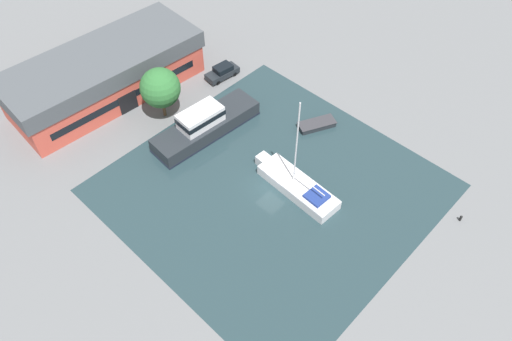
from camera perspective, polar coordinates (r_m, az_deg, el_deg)
The scene contains 9 objects.
ground_plane at distance 52.81m, azimuth 1.78°, elevation -2.00°, with size 440.00×440.00×0.00m, color slate.
water_canal at distance 52.80m, azimuth 1.78°, elevation -1.99°, with size 29.87×30.24×0.01m, color #23383D.
warehouse_building at distance 64.52m, azimuth -16.92°, elevation 10.52°, with size 24.48×10.85×5.84m.
quay_tree_near_building at distance 58.87m, azimuth -10.89°, elevation 9.25°, with size 4.70×4.70×6.53m.
parked_car at distance 65.73m, azimuth -3.85°, elevation 11.19°, with size 4.58×2.29×1.70m.
sailboat_moored at distance 52.26m, azimuth 4.68°, elevation -1.71°, with size 3.42×10.60×11.74m.
motor_cruiser at distance 57.73m, azimuth -5.87°, elevation 5.25°, with size 13.68×4.67×3.66m.
small_dinghy at distance 59.30m, azimuth 6.95°, elevation 5.25°, with size 4.77×3.55×0.67m.
mooring_bollard at distance 53.97m, azimuth 22.36°, elevation -5.04°, with size 0.27×0.27×0.71m.
Camera 1 is at (-25.16, -21.79, 40.99)m, focal length 35.00 mm.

